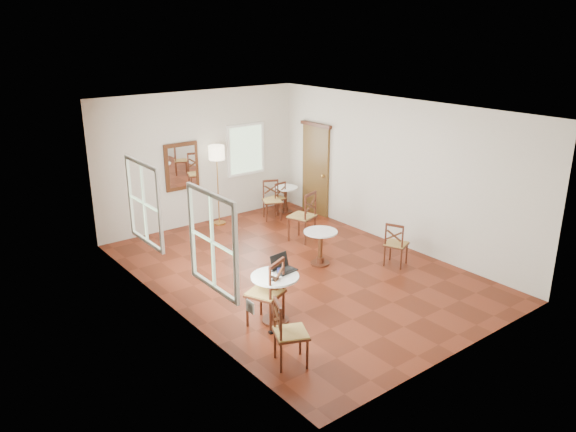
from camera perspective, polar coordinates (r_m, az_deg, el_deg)
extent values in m
plane|color=#612210|center=(10.46, 1.01, -5.61)|extent=(7.00, 7.00, 0.00)
cube|color=beige|center=(12.75, -8.89, 5.82)|extent=(5.00, 0.02, 3.00)
cube|color=beige|center=(7.68, 17.69, -3.73)|extent=(5.00, 0.02, 3.00)
cube|color=beige|center=(8.66, -11.95, -0.66)|extent=(0.02, 7.00, 3.00)
cube|color=beige|center=(11.60, 10.76, 4.41)|extent=(0.02, 7.00, 3.00)
cube|color=white|center=(9.61, 1.12, 10.89)|extent=(5.00, 7.00, 0.02)
cube|color=brown|center=(13.34, 2.83, 4.61)|extent=(0.06, 0.90, 2.10)
cube|color=#461F11|center=(13.10, 2.84, 9.27)|extent=(0.08, 1.02, 0.08)
sphere|color=#BF8C3F|center=(13.08, 3.54, 4.09)|extent=(0.07, 0.07, 0.07)
cube|color=#492513|center=(12.51, -10.78, 4.99)|extent=(0.80, 0.05, 1.05)
cube|color=white|center=(12.49, -10.72, 4.96)|extent=(0.64, 0.02, 0.88)
cube|color=white|center=(7.20, -3.87, -9.21)|extent=(0.02, 0.16, 0.16)
torus|color=red|center=(7.21, -3.77, -9.17)|extent=(0.02, 0.12, 0.12)
cube|color=white|center=(7.65, -7.76, -2.65)|extent=(0.06, 1.22, 1.42)
cube|color=white|center=(9.52, -14.48, 1.26)|extent=(0.06, 1.22, 1.42)
cube|color=white|center=(13.32, -4.31, 6.77)|extent=(1.02, 0.06, 1.22)
cylinder|color=#461F11|center=(8.78, -1.30, -10.54)|extent=(0.42, 0.42, 0.04)
cylinder|color=#461F11|center=(8.74, -1.31, -10.06)|extent=(0.17, 0.17, 0.13)
cylinder|color=#492513|center=(8.60, -1.32, -8.24)|extent=(0.09, 0.09, 0.63)
cylinder|color=#461F11|center=(8.47, -1.34, -6.47)|extent=(0.15, 0.15, 0.06)
cylinder|color=white|center=(8.45, -1.34, -6.19)|extent=(0.73, 0.73, 0.03)
cylinder|color=#461F11|center=(10.75, 3.28, -4.82)|extent=(0.36, 0.36, 0.04)
cylinder|color=#461F11|center=(10.72, 3.28, -4.47)|extent=(0.15, 0.15, 0.11)
cylinder|color=#492513|center=(10.62, 3.31, -3.11)|extent=(0.08, 0.08, 0.55)
cylinder|color=#461F11|center=(10.52, 3.34, -1.83)|extent=(0.13, 0.13, 0.05)
cylinder|color=white|center=(10.51, 3.34, -1.62)|extent=(0.64, 0.64, 0.03)
cylinder|color=#461F11|center=(13.65, -0.26, 0.46)|extent=(0.35, 0.35, 0.03)
cylinder|color=#461F11|center=(13.63, -0.26, 0.73)|extent=(0.14, 0.14, 0.10)
cylinder|color=#492513|center=(13.55, -0.26, 1.77)|extent=(0.08, 0.08, 0.52)
cylinder|color=#461F11|center=(13.49, -0.27, 2.75)|extent=(0.12, 0.12, 0.05)
cylinder|color=white|center=(13.47, -0.27, 2.91)|extent=(0.60, 0.60, 0.03)
cylinder|color=#461F11|center=(8.87, -2.79, -8.57)|extent=(0.04, 0.04, 0.50)
cylinder|color=#461F11|center=(8.69, -0.47, -9.15)|extent=(0.04, 0.04, 0.50)
cylinder|color=#461F11|center=(8.56, -4.17, -9.65)|extent=(0.04, 0.04, 0.50)
cylinder|color=#461F11|center=(8.38, -1.80, -10.29)|extent=(0.04, 0.04, 0.50)
cube|color=#461F11|center=(8.50, -2.33, -7.88)|extent=(0.65, 0.65, 0.03)
cube|color=#9F7C40|center=(8.50, -2.33, -7.78)|extent=(0.62, 0.62, 0.04)
cylinder|color=#461F11|center=(8.45, -0.48, -5.97)|extent=(0.04, 0.04, 0.56)
cylinder|color=#461F11|center=(8.13, -1.84, -7.02)|extent=(0.04, 0.04, 0.56)
cube|color=#461F11|center=(8.19, -1.16, -4.86)|extent=(0.40, 0.21, 0.06)
cube|color=#492513|center=(8.29, -1.15, -6.42)|extent=(0.34, 0.17, 0.25)
cube|color=#492513|center=(8.29, -1.15, -6.42)|extent=(0.34, 0.17, 0.25)
cylinder|color=#461F11|center=(7.61, 1.98, -13.87)|extent=(0.04, 0.04, 0.44)
cylinder|color=#461F11|center=(7.53, -0.71, -14.24)|extent=(0.04, 0.04, 0.44)
cylinder|color=#461F11|center=(7.90, 1.25, -12.52)|extent=(0.04, 0.04, 0.44)
cylinder|color=#461F11|center=(7.82, -1.33, -12.85)|extent=(0.04, 0.04, 0.44)
cube|color=#461F11|center=(7.59, 0.30, -11.91)|extent=(0.57, 0.57, 0.03)
cube|color=#9F7C40|center=(7.58, 0.30, -11.81)|extent=(0.55, 0.55, 0.04)
cylinder|color=#461F11|center=(7.28, -0.72, -11.14)|extent=(0.04, 0.04, 0.49)
cylinder|color=#461F11|center=(7.59, -1.36, -9.84)|extent=(0.04, 0.04, 0.49)
cube|color=#461F11|center=(7.33, -1.06, -8.93)|extent=(0.18, 0.36, 0.05)
cube|color=#492513|center=(7.43, -1.05, -10.41)|extent=(0.15, 0.30, 0.22)
cube|color=#492513|center=(7.43, -1.05, -10.41)|extent=(0.15, 0.30, 0.22)
cylinder|color=#461F11|center=(12.09, 1.10, -0.84)|extent=(0.04, 0.04, 0.51)
cylinder|color=#461F11|center=(11.90, 2.76, -1.20)|extent=(0.04, 0.04, 0.51)
cylinder|color=#461F11|center=(11.77, 0.06, -1.40)|extent=(0.04, 0.04, 0.51)
cylinder|color=#461F11|center=(11.57, 1.74, -1.78)|extent=(0.04, 0.04, 0.51)
cube|color=#461F11|center=(11.74, 1.43, -0.11)|extent=(0.63, 0.63, 0.03)
cube|color=#9F7C40|center=(11.74, 1.43, -0.03)|extent=(0.60, 0.60, 0.05)
cylinder|color=#461F11|center=(11.72, 2.80, 1.26)|extent=(0.04, 0.04, 0.56)
cylinder|color=#461F11|center=(11.39, 1.77, 0.74)|extent=(0.04, 0.04, 0.56)
cube|color=#461F11|center=(11.48, 2.31, 2.24)|extent=(0.42, 0.18, 0.06)
cube|color=#492513|center=(11.55, 2.29, 1.06)|extent=(0.35, 0.15, 0.25)
cube|color=#492513|center=(11.55, 2.29, 1.06)|extent=(0.35, 0.15, 0.25)
cylinder|color=#461F11|center=(10.93, 11.98, -3.75)|extent=(0.03, 0.03, 0.41)
cylinder|color=#461F11|center=(10.65, 11.44, -4.35)|extent=(0.03, 0.03, 0.41)
cylinder|color=#461F11|center=(11.02, 10.37, -3.45)|extent=(0.03, 0.03, 0.41)
cylinder|color=#461F11|center=(10.74, 9.79, -4.03)|extent=(0.03, 0.03, 0.41)
cube|color=#461F11|center=(10.76, 10.96, -2.87)|extent=(0.52, 0.52, 0.03)
cube|color=#9F7C40|center=(10.75, 10.97, -2.80)|extent=(0.50, 0.50, 0.04)
cylinder|color=#461F11|center=(10.49, 11.59, -2.19)|extent=(0.03, 0.03, 0.45)
cylinder|color=#461F11|center=(10.58, 9.92, -1.88)|extent=(0.03, 0.03, 0.45)
cube|color=#461F11|center=(10.46, 10.82, -0.97)|extent=(0.16, 0.33, 0.05)
cube|color=#492513|center=(10.53, 10.75, -1.99)|extent=(0.13, 0.28, 0.20)
cube|color=#492513|center=(10.53, 10.75, -1.99)|extent=(0.13, 0.28, 0.20)
cylinder|color=#461F11|center=(13.67, -1.14, 1.25)|extent=(0.03, 0.03, 0.39)
cylinder|color=#461F11|center=(13.44, -0.28, 0.95)|extent=(0.03, 0.03, 0.39)
cylinder|color=#461F11|center=(13.47, -2.15, 0.98)|extent=(0.03, 0.03, 0.39)
cylinder|color=#461F11|center=(13.25, -1.29, 0.67)|extent=(0.03, 0.03, 0.39)
cube|color=#461F11|center=(13.40, -1.22, 1.77)|extent=(0.41, 0.41, 0.03)
cube|color=#9F7C40|center=(13.39, -1.22, 1.83)|extent=(0.39, 0.39, 0.03)
cylinder|color=#461F11|center=(13.32, -0.28, 2.63)|extent=(0.03, 0.03, 0.43)
cylinder|color=#461F11|center=(13.13, -1.30, 2.37)|extent=(0.03, 0.03, 0.43)
cube|color=#461F11|center=(13.17, -0.79, 3.33)|extent=(0.33, 0.05, 0.04)
cube|color=#492513|center=(13.22, -0.79, 2.54)|extent=(0.28, 0.04, 0.19)
cube|color=#492513|center=(13.22, -0.79, 2.54)|extent=(0.28, 0.04, 0.19)
cylinder|color=#461F11|center=(12.94, -2.21, 0.30)|extent=(0.03, 0.03, 0.43)
cylinder|color=#461F11|center=(13.26, -2.48, 0.76)|extent=(0.03, 0.03, 0.43)
cylinder|color=#461F11|center=(13.00, -0.73, 0.41)|extent=(0.03, 0.03, 0.43)
cylinder|color=#461F11|center=(13.32, -1.03, 0.87)|extent=(0.03, 0.03, 0.43)
cube|color=#461F11|center=(13.06, -1.62, 1.50)|extent=(0.56, 0.56, 0.03)
cube|color=#9F7C40|center=(13.06, -1.62, 1.56)|extent=(0.53, 0.53, 0.04)
cylinder|color=#461F11|center=(13.12, -2.51, 2.64)|extent=(0.03, 0.03, 0.48)
cylinder|color=#461F11|center=(13.19, -1.04, 2.74)|extent=(0.03, 0.03, 0.48)
cube|color=#461F11|center=(13.10, -1.79, 3.61)|extent=(0.34, 0.18, 0.05)
cube|color=#492513|center=(13.15, -1.78, 2.73)|extent=(0.29, 0.15, 0.21)
cube|color=#492513|center=(13.15, -1.78, 2.73)|extent=(0.29, 0.15, 0.21)
cylinder|color=#BF8C3F|center=(12.97, -7.00, -0.71)|extent=(0.29, 0.29, 0.03)
cylinder|color=#BF8C3F|center=(12.72, -7.14, 2.76)|extent=(0.02, 0.02, 1.67)
cylinder|color=beige|center=(12.52, -7.30, 6.43)|extent=(0.35, 0.35, 0.31)
cube|color=black|center=(8.58, -0.33, -5.56)|extent=(0.36, 0.28, 0.02)
cube|color=black|center=(8.58, -0.33, -5.49)|extent=(0.29, 0.17, 0.00)
cube|color=black|center=(8.62, -0.90, -4.60)|extent=(0.34, 0.11, 0.23)
cube|color=silver|center=(8.62, -0.90, -4.60)|extent=(0.30, 0.09, 0.19)
ellipsoid|color=black|center=(8.27, -1.46, -6.50)|extent=(0.10, 0.07, 0.03)
cylinder|color=#101338|center=(8.48, -0.84, -5.64)|extent=(0.07, 0.07, 0.09)
torus|color=#101338|center=(8.50, -0.61, -5.57)|extent=(0.06, 0.01, 0.06)
cylinder|color=white|center=(8.31, -1.32, -6.10)|extent=(0.06, 0.06, 0.11)
cube|color=black|center=(8.48, -1.65, -11.71)|extent=(0.10, 0.06, 0.04)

